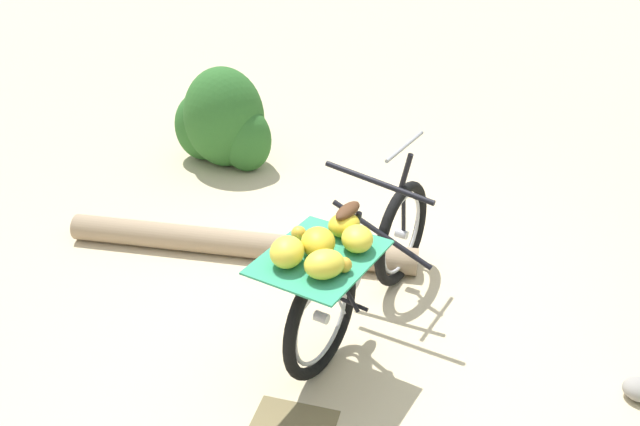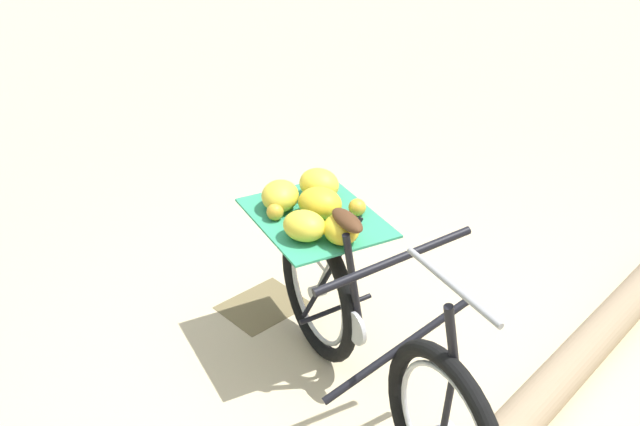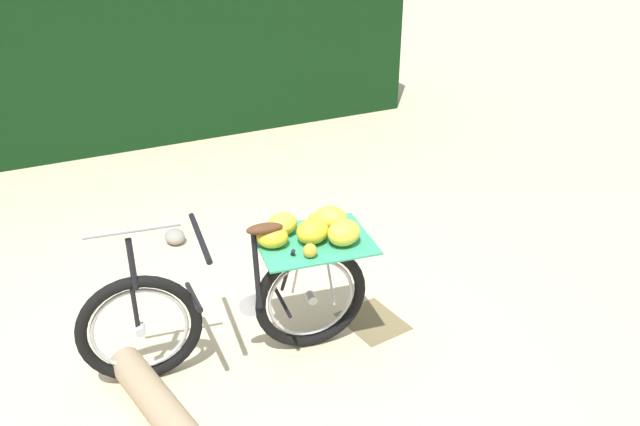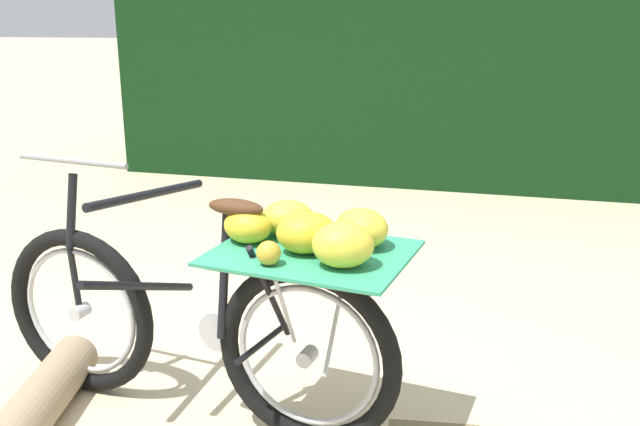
% 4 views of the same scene
% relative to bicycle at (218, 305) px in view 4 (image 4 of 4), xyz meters
% --- Properties ---
extents(ground_plane, '(60.00, 60.00, 0.00)m').
position_rel_bicycle_xyz_m(ground_plane, '(0.09, 0.08, -0.51)').
color(ground_plane, beige).
extents(foliage_hedge, '(1.68, 6.13, 2.38)m').
position_rel_bicycle_xyz_m(foliage_hedge, '(4.24, -1.01, 0.68)').
color(foliage_hedge, black).
rests_on(foliage_hedge, ground_plane).
extents(bicycle, '(0.89, 1.79, 1.03)m').
position_rel_bicycle_xyz_m(bicycle, '(0.00, 0.00, 0.00)').
color(bicycle, black).
rests_on(bicycle, ground_plane).
extents(path_stone, '(0.19, 0.16, 0.12)m').
position_rel_bicycle_xyz_m(path_stone, '(1.64, -0.13, -0.45)').
color(path_stone, gray).
rests_on(path_stone, ground_plane).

